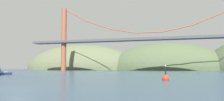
% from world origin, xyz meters
% --- Properties ---
extents(ground_plane, '(360.00, 360.00, 0.00)m').
position_xyz_m(ground_plane, '(0.00, 0.00, 0.00)').
color(ground_plane, '#2D4760').
extents(headland_left, '(84.46, 44.00, 36.20)m').
position_xyz_m(headland_left, '(-55.00, 135.00, 0.00)').
color(headland_left, '#5B6647').
rests_on(headland_left, ground_plane).
extents(headland_center, '(76.94, 44.00, 35.63)m').
position_xyz_m(headland_center, '(5.00, 135.00, 0.00)').
color(headland_center, '#4C5B3D').
rests_on(headland_center, ground_plane).
extents(suspension_bridge, '(130.04, 6.00, 34.57)m').
position_xyz_m(suspension_bridge, '(0.00, 95.00, 16.44)').
color(suspension_bridge, brown).
rests_on(suspension_bridge, ground_plane).
extents(channel_buoy, '(1.10, 1.10, 2.64)m').
position_xyz_m(channel_buoy, '(12.77, 18.65, 0.37)').
color(channel_buoy, red).
rests_on(channel_buoy, ground_plane).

